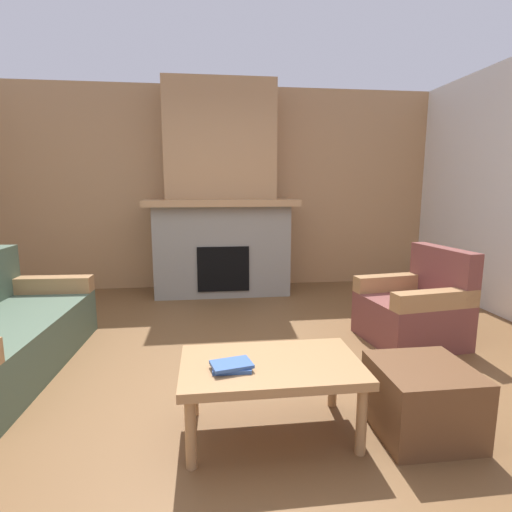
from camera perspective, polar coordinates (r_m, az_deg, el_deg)
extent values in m
plane|color=brown|center=(3.00, -2.58, -17.83)|extent=(9.00, 9.00, 0.00)
cube|color=tan|center=(5.65, -5.15, 9.41)|extent=(6.00, 0.12, 2.70)
cube|color=gray|center=(5.30, -4.86, 0.98)|extent=(1.70, 0.70, 1.15)
cube|color=black|center=(5.01, -4.67, -1.81)|extent=(0.64, 0.08, 0.56)
cube|color=tan|center=(5.19, -4.94, 7.61)|extent=(1.90, 0.82, 0.08)
cube|color=tan|center=(5.37, -5.13, 15.96)|extent=(1.40, 0.50, 1.47)
cube|color=#4C604C|center=(3.66, -32.33, -10.77)|extent=(0.92, 1.84, 0.40)
cube|color=#A87A4C|center=(4.29, -27.64, -3.63)|extent=(0.85, 0.20, 0.15)
cube|color=brown|center=(3.93, 20.98, -8.46)|extent=(0.85, 0.85, 0.40)
cube|color=brown|center=(4.02, 24.96, -2.09)|extent=(0.24, 0.77, 0.45)
cube|color=#A87A4C|center=(4.11, 18.71, -3.58)|extent=(0.77, 0.24, 0.15)
cube|color=#A87A4C|center=(3.62, 24.10, -5.69)|extent=(0.77, 0.24, 0.15)
cube|color=#A87A4C|center=(2.32, 2.15, -15.35)|extent=(1.00, 0.60, 0.05)
cylinder|color=#A87A4C|center=(2.19, -9.25, -23.55)|extent=(0.06, 0.06, 0.38)
cylinder|color=#A87A4C|center=(2.33, 14.73, -21.63)|extent=(0.06, 0.06, 0.38)
cylinder|color=#A87A4C|center=(2.61, -8.86, -17.74)|extent=(0.06, 0.06, 0.38)
cylinder|color=#A87A4C|center=(2.72, 10.84, -16.57)|extent=(0.06, 0.06, 0.38)
cube|color=brown|center=(2.60, 22.49, -18.28)|extent=(0.52, 0.52, 0.40)
cube|color=#335699|center=(2.23, -3.46, -15.45)|extent=(0.21, 0.16, 0.02)
cube|color=#335699|center=(2.21, -3.49, -15.08)|extent=(0.24, 0.19, 0.02)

